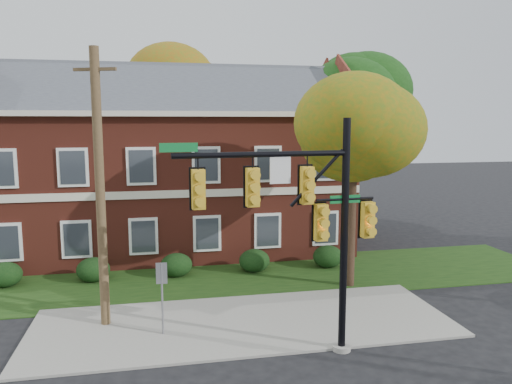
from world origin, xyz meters
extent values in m
plane|color=black|center=(0.00, 0.00, 0.00)|extent=(120.00, 120.00, 0.00)
cube|color=gray|center=(0.00, 1.00, 0.04)|extent=(14.00, 5.00, 0.08)
cube|color=#193811|center=(0.00, 6.00, 0.02)|extent=(30.00, 6.00, 0.04)
cube|color=maroon|center=(-2.00, 12.00, 3.50)|extent=(18.00, 8.00, 7.00)
cube|color=beige|center=(-2.00, 12.00, 7.12)|extent=(18.80, 8.80, 0.24)
cube|color=beige|center=(-2.00, 7.97, 3.50)|extent=(18.00, 0.12, 0.35)
ellipsoid|color=black|center=(-9.00, 6.70, 0.53)|extent=(1.40, 1.26, 1.05)
ellipsoid|color=black|center=(-5.50, 6.70, 0.53)|extent=(1.40, 1.26, 1.05)
ellipsoid|color=black|center=(-2.00, 6.70, 0.53)|extent=(1.40, 1.26, 1.05)
ellipsoid|color=black|center=(1.50, 6.70, 0.53)|extent=(1.40, 1.26, 1.05)
ellipsoid|color=black|center=(5.00, 6.70, 0.53)|extent=(1.40, 1.26, 1.05)
cylinder|color=black|center=(5.00, 4.00, 2.88)|extent=(0.36, 0.36, 5.76)
ellipsoid|color=#9E610D|center=(5.00, 4.00, 6.48)|extent=(4.25, 4.25, 3.60)
ellipsoid|color=#9E610D|center=(5.62, 3.62, 7.08)|extent=(3.50, 3.50, 3.00)
cylinder|color=black|center=(9.00, 13.00, 3.52)|extent=(0.36, 0.36, 7.04)
ellipsoid|color=#13380F|center=(9.00, 13.00, 7.92)|extent=(5.95, 5.95, 5.04)
ellipsoid|color=#13380F|center=(9.88, 12.47, 8.52)|extent=(4.90, 4.90, 4.20)
cylinder|color=black|center=(-1.00, 20.00, 3.84)|extent=(0.36, 0.36, 7.68)
ellipsoid|color=#AA4D0E|center=(-1.00, 20.00, 8.64)|extent=(6.46, 6.46, 5.47)
ellipsoid|color=#AA4D0E|center=(-0.05, 19.43, 9.24)|extent=(5.32, 5.32, 4.56)
cylinder|color=gray|center=(2.51, -1.50, 0.08)|extent=(0.55, 0.55, 0.16)
cylinder|color=black|center=(2.51, -1.50, 3.44)|extent=(0.23, 0.23, 6.88)
cylinder|color=black|center=(0.06, -1.70, 5.90)|extent=(4.91, 0.55, 0.16)
cylinder|color=black|center=(2.51, -1.50, 4.57)|extent=(1.77, 0.22, 0.08)
cube|color=gold|center=(-1.70, -1.84, 5.02)|extent=(0.45, 0.33, 1.14)
cube|color=gold|center=(-0.23, -1.72, 5.02)|extent=(0.45, 0.33, 1.14)
cube|color=gold|center=(1.34, -1.59, 5.02)|extent=(0.45, 0.33, 1.14)
cube|color=silver|center=(0.55, -1.66, 5.46)|extent=(0.59, 0.09, 0.74)
cube|color=#0D6A2D|center=(-2.19, -1.88, 6.12)|extent=(0.98, 0.12, 0.24)
cube|color=gold|center=(1.78, -1.56, 3.93)|extent=(0.45, 0.33, 1.14)
cube|color=gold|center=(3.25, -1.44, 3.93)|extent=(0.45, 0.33, 1.14)
cube|color=#0D6A2D|center=(2.51, -1.50, 4.57)|extent=(0.93, 0.11, 0.23)
cylinder|color=brown|center=(-4.56, 1.79, 4.55)|extent=(0.39, 0.39, 9.10)
cube|color=brown|center=(-4.56, 1.79, 8.39)|extent=(1.36, 0.60, 0.10)
cylinder|color=slate|center=(-2.69, 0.58, 1.20)|extent=(0.07, 0.07, 2.39)
cube|color=slate|center=(-2.69, 0.58, 2.07)|extent=(0.35, 0.08, 0.67)
camera|label=1|loc=(-2.80, -14.80, 6.78)|focal=35.00mm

